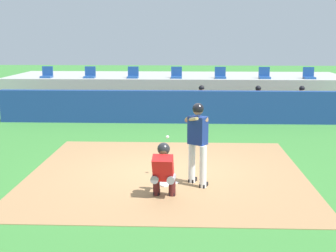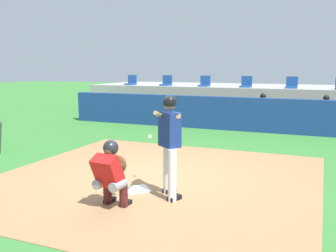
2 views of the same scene
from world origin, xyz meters
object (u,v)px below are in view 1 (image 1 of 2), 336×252
Objects in this scene: catcher_crouched at (163,168)px; dugout_player_1 at (258,102)px; dugout_player_0 at (201,102)px; stadium_seat_2 at (133,75)px; home_plate at (165,183)px; stadium_seat_5 at (264,75)px; stadium_seat_1 at (90,75)px; stadium_seat_3 at (176,75)px; stadium_seat_4 at (220,75)px; stadium_seat_0 at (47,75)px; batter_at_plate at (197,139)px; stadium_seat_6 at (309,75)px; dugout_player_2 at (302,102)px.

catcher_crouched is 1.36× the size of dugout_player_1.
catcher_crouched is at bearing -96.36° from dugout_player_0.
home_plate is at bearing -79.66° from stadium_seat_2.
dugout_player_0 is 2.71× the size of stadium_seat_5.
catcher_crouched is at bearing -71.42° from stadium_seat_1.
stadium_seat_3 is at bearing 90.03° from catcher_crouched.
stadium_seat_4 is (1.86, 0.00, 0.00)m from stadium_seat_3.
stadium_seat_5 is at bearing 0.00° from stadium_seat_0.
home_plate is 1.23m from batter_at_plate.
stadium_seat_4 is at bearing 0.00° from stadium_seat_1.
stadium_seat_6 is (7.43, 0.00, 0.00)m from stadium_seat_2.
dugout_player_1 is 1.66m from dugout_player_2.
batter_at_plate is 10.72m from stadium_seat_5.
home_plate is at bearing -120.79° from dugout_player_2.
stadium_seat_6 is at bearing 24.05° from dugout_player_0.
stadium_seat_0 is 9.29m from stadium_seat_5.
dugout_player_2 is 5.33m from stadium_seat_3.
stadium_seat_5 is 1.00× the size of stadium_seat_6.
dugout_player_0 and dugout_player_2 have the same top height.
stadium_seat_5 is at bearing 69.95° from home_plate.
dugout_player_2 reaches higher than catcher_crouched.
stadium_seat_5 is (3.02, 10.27, 0.50)m from batter_at_plate.
dugout_player_0 is 2.71× the size of stadium_seat_1.
stadium_seat_5 reaches higher than dugout_player_0.
stadium_seat_4 is (1.16, 10.27, 0.50)m from batter_at_plate.
stadium_seat_2 is 1.00× the size of stadium_seat_5.
dugout_player_1 is at bearing 73.14° from batter_at_plate.
stadium_seat_4 is (-1.33, 2.03, 0.86)m from dugout_player_1.
stadium_seat_0 is 1.00× the size of stadium_seat_6.
dugout_player_1 is 2.71× the size of stadium_seat_3.
home_plate is at bearing -111.38° from dugout_player_1.
stadium_seat_1 reaches higher than dugout_player_1.
stadium_seat_0 is at bearing 162.83° from dugout_player_0.
stadium_seat_0 is (-6.26, 10.27, 0.50)m from batter_at_plate.
stadium_seat_1 and stadium_seat_4 have the same top height.
stadium_seat_5 is at bearing 75.52° from dugout_player_1.
stadium_seat_1 and stadium_seat_6 have the same top height.
stadium_seat_4 is 1.86m from stadium_seat_5.
catcher_crouched is 3.69× the size of stadium_seat_5.
dugout_player_1 is 1.00× the size of dugout_player_2.
stadium_seat_1 is 1.00× the size of stadium_seat_6.
batter_at_plate is 1.02× the size of catcher_crouched.
stadium_seat_1 is (-8.57, 2.03, 0.86)m from dugout_player_2.
stadium_seat_4 is at bearing 79.66° from home_plate.
stadium_seat_5 is (2.70, 2.03, 0.86)m from dugout_player_0.
stadium_seat_5 reaches higher than catcher_crouched.
stadium_seat_0 is 1.00× the size of stadium_seat_5.
stadium_seat_1 is 1.00× the size of stadium_seat_4.
stadium_seat_0 reaches higher than home_plate.
dugout_player_1 is (2.50, 8.24, -0.36)m from batter_at_plate.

